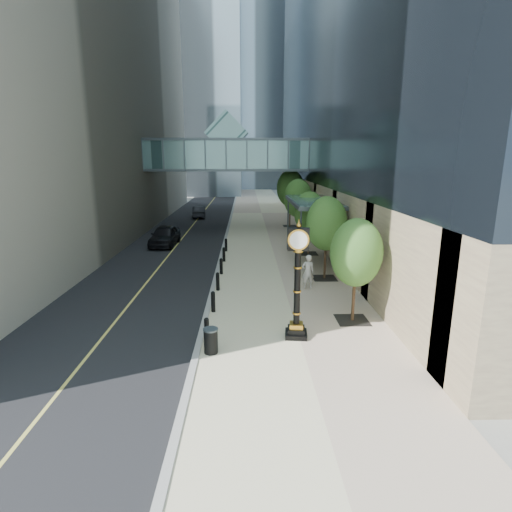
% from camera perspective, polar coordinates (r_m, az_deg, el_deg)
% --- Properties ---
extents(ground, '(320.00, 320.00, 0.00)m').
position_cam_1_polar(ground, '(15.33, 3.04, -13.84)').
color(ground, gray).
rests_on(ground, ground).
extents(road, '(8.00, 180.00, 0.02)m').
position_cam_1_polar(road, '(54.34, -7.69, 6.05)').
color(road, black).
rests_on(road, ground).
extents(sidewalk, '(8.00, 180.00, 0.06)m').
position_cam_1_polar(sidewalk, '(54.06, 0.81, 6.15)').
color(sidewalk, beige).
rests_on(sidewalk, ground).
extents(curb, '(0.25, 180.00, 0.07)m').
position_cam_1_polar(curb, '(54.05, -3.45, 6.13)').
color(curb, gray).
rests_on(curb, ground).
extents(midrise_left, '(20.00, 58.00, 40.00)m').
position_cam_1_polar(midrise_left, '(45.26, -31.57, 28.41)').
color(midrise_left, tan).
rests_on(midrise_left, ground).
extents(distant_tower_c, '(22.00, 22.00, 65.00)m').
position_cam_1_polar(distant_tower_c, '(136.05, -3.83, 24.38)').
color(distant_tower_c, '#97ADBE').
rests_on(distant_tower_c, ground).
extents(skywalk, '(17.00, 4.20, 5.80)m').
position_cam_1_polar(skywalk, '(41.61, -4.17, 14.48)').
color(skywalk, slate).
rests_on(skywalk, ground).
extents(entrance_canopy, '(3.00, 8.00, 4.38)m').
position_cam_1_polar(entrance_canopy, '(28.09, 8.07, 7.62)').
color(entrance_canopy, '#383F44').
rests_on(entrance_canopy, ground).
extents(bollard_row, '(0.20, 16.20, 0.90)m').
position_cam_1_polar(bollard_row, '(23.55, -5.22, -2.60)').
color(bollard_row, black).
rests_on(bollard_row, sidewalk).
extents(street_trees, '(2.90, 28.57, 5.97)m').
position_cam_1_polar(street_trees, '(32.53, 6.97, 7.42)').
color(street_trees, black).
rests_on(street_trees, sidewalk).
extents(street_clock, '(0.97, 0.97, 4.67)m').
position_cam_1_polar(street_clock, '(15.89, 5.90, -4.73)').
color(street_clock, black).
rests_on(street_clock, sidewalk).
extents(trash_bin, '(0.54, 0.54, 0.90)m').
position_cam_1_polar(trash_bin, '(15.20, -6.47, -12.03)').
color(trash_bin, black).
rests_on(trash_bin, sidewalk).
extents(pedestrian, '(0.75, 0.53, 1.93)m').
position_cam_1_polar(pedestrian, '(22.27, 7.43, -2.23)').
color(pedestrian, '#B7AFA8').
rests_on(pedestrian, sidewalk).
extents(car_near, '(2.18, 4.99, 1.67)m').
position_cam_1_polar(car_near, '(34.37, -12.90, 2.87)').
color(car_near, black).
rests_on(car_near, road).
extents(car_far, '(1.83, 4.37, 1.41)m').
position_cam_1_polar(car_far, '(50.39, -8.13, 6.26)').
color(car_far, black).
rests_on(car_far, road).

